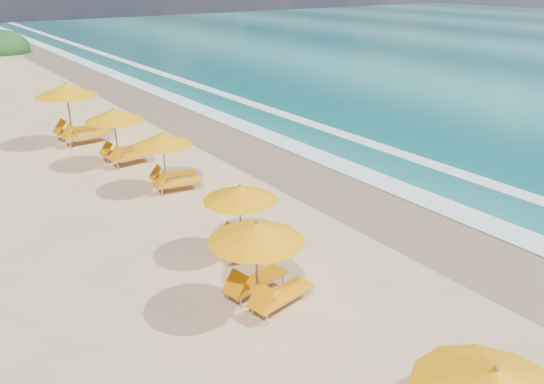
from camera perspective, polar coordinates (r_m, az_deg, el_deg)
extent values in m
plane|color=#D9B57F|center=(15.94, 0.00, -4.00)|extent=(160.00, 160.00, 0.00)
cube|color=#7B6749|center=(18.33, 10.26, -0.73)|extent=(4.00, 160.00, 0.01)
cube|color=white|center=(19.36, 13.41, 0.35)|extent=(1.20, 160.00, 0.01)
cube|color=white|center=(21.60, 18.75, 2.03)|extent=(0.80, 160.00, 0.01)
cone|color=orange|center=(8.16, 22.35, -18.11)|extent=(2.70, 2.70, 0.43)
sphere|color=olive|center=(8.02, 22.61, -16.78)|extent=(0.08, 0.08, 0.08)
cylinder|color=olive|center=(11.97, -1.63, -7.91)|extent=(0.05, 0.05, 2.07)
cone|color=orange|center=(11.56, -1.67, -4.22)|extent=(2.47, 2.47, 0.42)
sphere|color=olive|center=(11.46, -1.69, -3.19)|extent=(0.07, 0.07, 0.07)
cylinder|color=olive|center=(14.28, -3.34, -3.04)|extent=(0.05, 0.05, 1.91)
cone|color=orange|center=(13.96, -3.41, -0.09)|extent=(2.18, 2.18, 0.38)
sphere|color=olive|center=(13.88, -3.43, 0.72)|extent=(0.07, 0.07, 0.07)
cylinder|color=olive|center=(18.91, -11.27, 3.11)|extent=(0.05, 0.05, 1.98)
cone|color=orange|center=(18.67, -11.45, 5.49)|extent=(2.35, 2.35, 0.40)
sphere|color=olive|center=(18.61, -11.50, 6.14)|extent=(0.07, 0.07, 0.07)
cylinder|color=olive|center=(21.91, -16.12, 5.56)|extent=(0.05, 0.05, 2.17)
cone|color=orange|center=(21.69, -16.37, 7.84)|extent=(2.38, 2.38, 0.44)
sphere|color=olive|center=(21.63, -16.44, 8.46)|extent=(0.08, 0.08, 0.08)
cylinder|color=olive|center=(25.33, -20.58, 7.67)|extent=(0.06, 0.06, 2.57)
cone|color=orange|center=(25.11, -20.91, 10.02)|extent=(2.80, 2.80, 0.52)
sphere|color=olive|center=(25.06, -21.00, 10.66)|extent=(0.09, 0.09, 0.09)
ellipsoid|color=#163D14|center=(57.80, -26.62, 13.43)|extent=(5.00, 5.00, 3.25)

